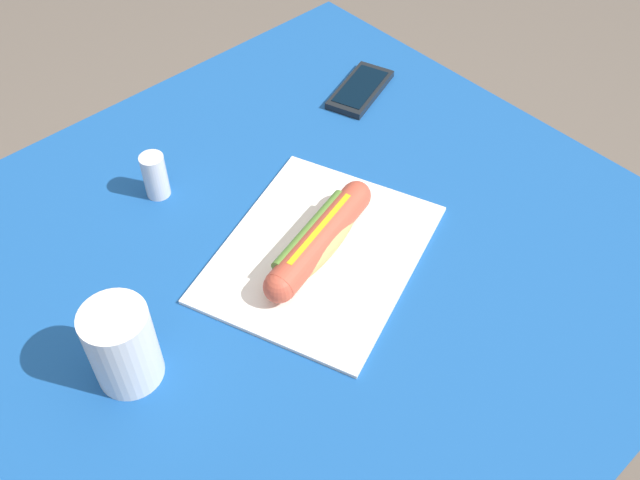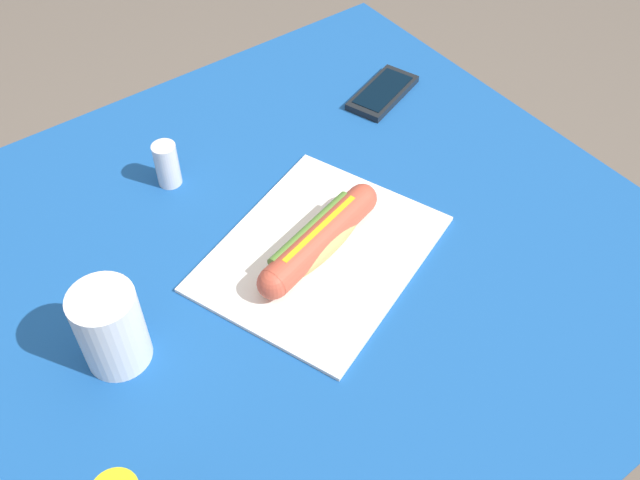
# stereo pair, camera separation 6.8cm
# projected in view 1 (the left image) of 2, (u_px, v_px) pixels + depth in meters

# --- Properties ---
(dining_table) EXTENTS (1.04, 0.95, 0.77)m
(dining_table) POSITION_uv_depth(u_px,v_px,m) (289.00, 327.00, 1.09)
(dining_table) COLOR brown
(dining_table) RESTS_ON ground
(paper_wrapper) EXTENTS (0.39, 0.35, 0.01)m
(paper_wrapper) POSITION_uv_depth(u_px,v_px,m) (320.00, 253.00, 1.00)
(paper_wrapper) COLOR white
(paper_wrapper) RESTS_ON dining_table
(hot_dog) EXTENTS (0.23, 0.10, 0.05)m
(hot_dog) POSITION_uv_depth(u_px,v_px,m) (319.00, 239.00, 0.98)
(hot_dog) COLOR tan
(hot_dog) RESTS_ON paper_wrapper
(cell_phone) EXTENTS (0.15, 0.11, 0.01)m
(cell_phone) POSITION_uv_depth(u_px,v_px,m) (360.00, 89.00, 1.25)
(cell_phone) COLOR black
(cell_phone) RESTS_ON dining_table
(drinking_cup) EXTENTS (0.08, 0.08, 0.12)m
(drinking_cup) POSITION_uv_depth(u_px,v_px,m) (122.00, 346.00, 0.83)
(drinking_cup) COLOR white
(drinking_cup) RESTS_ON dining_table
(salt_shaker) EXTENTS (0.04, 0.04, 0.07)m
(salt_shaker) POSITION_uv_depth(u_px,v_px,m) (155.00, 176.00, 1.06)
(salt_shaker) COLOR silver
(salt_shaker) RESTS_ON dining_table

